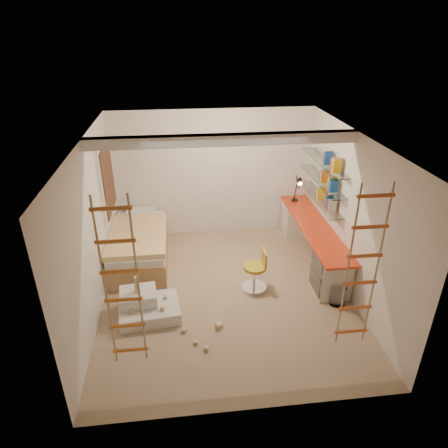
{
  "coord_description": "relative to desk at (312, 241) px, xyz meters",
  "views": [
    {
      "loc": [
        -0.67,
        -5.37,
        4.04
      ],
      "look_at": [
        0.0,
        0.3,
        1.15
      ],
      "focal_mm": 32.0,
      "sensor_mm": 36.0,
      "label": 1
    }
  ],
  "objects": [
    {
      "name": "floor",
      "position": [
        -1.72,
        -0.86,
        -0.4
      ],
      "size": [
        4.5,
        4.5,
        0.0
      ],
      "primitive_type": "plane",
      "color": "#9C8164",
      "rests_on": "ground"
    },
    {
      "name": "ceiling_beam",
      "position": [
        -1.72,
        -0.56,
        2.12
      ],
      "size": [
        4.0,
        0.18,
        0.16
      ],
      "primitive_type": "cube",
      "color": "white",
      "rests_on": "ceiling"
    },
    {
      "name": "window_frame",
      "position": [
        -3.69,
        0.64,
        1.15
      ],
      "size": [
        0.06,
        1.15,
        1.35
      ],
      "primitive_type": "cube",
      "color": "white",
      "rests_on": "wall_left"
    },
    {
      "name": "window_blind",
      "position": [
        -3.65,
        0.64,
        1.15
      ],
      "size": [
        0.02,
        1.0,
        1.2
      ],
      "primitive_type": "cube",
      "color": "#4C2D1E",
      "rests_on": "window_frame"
    },
    {
      "name": "rope_ladder_left",
      "position": [
        -3.07,
        -2.61,
        1.11
      ],
      "size": [
        0.41,
        0.04,
        2.13
      ],
      "primitive_type": null,
      "color": "orange",
      "rests_on": "ceiling"
    },
    {
      "name": "rope_ladder_right",
      "position": [
        -0.37,
        -2.61,
        1.11
      ],
      "size": [
        0.41,
        0.04,
        2.13
      ],
      "primitive_type": null,
      "color": "#E05426",
      "rests_on": "ceiling"
    },
    {
      "name": "waste_bin",
      "position": [
        0.02,
        -1.33,
        -0.24
      ],
      "size": [
        0.26,
        0.26,
        0.32
      ],
      "primitive_type": "cylinder",
      "color": "white",
      "rests_on": "floor"
    },
    {
      "name": "desk",
      "position": [
        0.0,
        0.0,
        0.0
      ],
      "size": [
        0.56,
        2.8,
        0.75
      ],
      "color": "red",
      "rests_on": "floor"
    },
    {
      "name": "shelves",
      "position": [
        0.15,
        0.27,
        1.1
      ],
      "size": [
        0.25,
        1.8,
        0.71
      ],
      "color": "white",
      "rests_on": "wall_right"
    },
    {
      "name": "bed",
      "position": [
        -3.2,
        0.36,
        -0.07
      ],
      "size": [
        1.02,
        2.0,
        0.69
      ],
      "color": "#AD7F51",
      "rests_on": "floor"
    },
    {
      "name": "task_lamp",
      "position": [
        -0.05,
        0.96,
        0.73
      ],
      "size": [
        0.14,
        0.36,
        0.57
      ],
      "color": "black",
      "rests_on": "desk"
    },
    {
      "name": "swivel_chair",
      "position": [
        -1.21,
        -0.77,
        -0.14
      ],
      "size": [
        0.44,
        0.44,
        0.73
      ],
      "color": "gold",
      "rests_on": "floor"
    },
    {
      "name": "play_platform",
      "position": [
        -2.99,
        -1.25,
        -0.25
      ],
      "size": [
        0.96,
        0.79,
        0.4
      ],
      "color": "silver",
      "rests_on": "floor"
    },
    {
      "name": "toy_blocks",
      "position": [
        -2.69,
        -1.5,
        -0.14
      ],
      "size": [
        1.33,
        1.02,
        0.67
      ],
      "color": "#CCB284",
      "rests_on": "floor"
    },
    {
      "name": "books",
      "position": [
        0.15,
        0.27,
        1.2
      ],
      "size": [
        0.14,
        0.7,
        0.92
      ],
      "color": "white",
      "rests_on": "shelves"
    }
  ]
}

